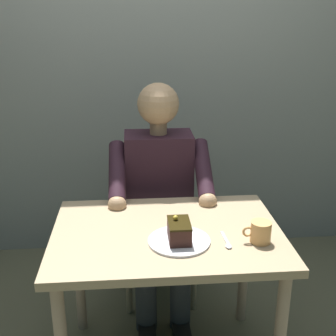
{
  "coord_description": "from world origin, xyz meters",
  "views": [
    {
      "loc": [
        0.14,
        1.68,
        1.61
      ],
      "look_at": [
        -0.01,
        -0.1,
        0.96
      ],
      "focal_mm": 46.97,
      "sensor_mm": 36.0,
      "label": 1
    }
  ],
  "objects_px": {
    "chair": "(158,212)",
    "dessert_spoon": "(227,243)",
    "cake_slice": "(179,231)",
    "seated_person": "(160,197)",
    "coffee_cup": "(260,232)",
    "dining_table": "(167,250)"
  },
  "relations": [
    {
      "from": "cake_slice",
      "to": "dining_table",
      "type": "bearing_deg",
      "value": -68.28
    },
    {
      "from": "dining_table",
      "to": "dessert_spoon",
      "type": "bearing_deg",
      "value": 150.82
    },
    {
      "from": "dining_table",
      "to": "chair",
      "type": "height_order",
      "value": "chair"
    },
    {
      "from": "chair",
      "to": "coffee_cup",
      "type": "height_order",
      "value": "chair"
    },
    {
      "from": "chair",
      "to": "cake_slice",
      "type": "distance_m",
      "value": 0.8
    },
    {
      "from": "cake_slice",
      "to": "dessert_spoon",
      "type": "height_order",
      "value": "cake_slice"
    },
    {
      "from": "dining_table",
      "to": "chair",
      "type": "xyz_separation_m",
      "value": [
        0.0,
        -0.65,
        -0.13
      ]
    },
    {
      "from": "dining_table",
      "to": "dessert_spoon",
      "type": "relative_size",
      "value": 6.86
    },
    {
      "from": "dining_table",
      "to": "coffee_cup",
      "type": "relative_size",
      "value": 8.28
    },
    {
      "from": "cake_slice",
      "to": "chair",
      "type": "bearing_deg",
      "value": -86.92
    },
    {
      "from": "chair",
      "to": "dining_table",
      "type": "bearing_deg",
      "value": 90.0
    },
    {
      "from": "seated_person",
      "to": "dessert_spoon",
      "type": "relative_size",
      "value": 8.8
    },
    {
      "from": "chair",
      "to": "seated_person",
      "type": "xyz_separation_m",
      "value": [
        0.0,
        0.17,
        0.17
      ]
    },
    {
      "from": "seated_person",
      "to": "dessert_spoon",
      "type": "xyz_separation_m",
      "value": [
        -0.23,
        0.61,
        0.06
      ]
    },
    {
      "from": "cake_slice",
      "to": "coffee_cup",
      "type": "height_order",
      "value": "cake_slice"
    },
    {
      "from": "chair",
      "to": "dessert_spoon",
      "type": "xyz_separation_m",
      "value": [
        -0.23,
        0.78,
        0.23
      ]
    },
    {
      "from": "dining_table",
      "to": "chair",
      "type": "distance_m",
      "value": 0.66
    },
    {
      "from": "coffee_cup",
      "to": "dining_table",
      "type": "bearing_deg",
      "value": -19.28
    },
    {
      "from": "dining_table",
      "to": "cake_slice",
      "type": "height_order",
      "value": "cake_slice"
    },
    {
      "from": "chair",
      "to": "seated_person",
      "type": "bearing_deg",
      "value": 90.0
    },
    {
      "from": "chair",
      "to": "coffee_cup",
      "type": "relative_size",
      "value": 7.52
    },
    {
      "from": "dining_table",
      "to": "seated_person",
      "type": "relative_size",
      "value": 0.78
    }
  ]
}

